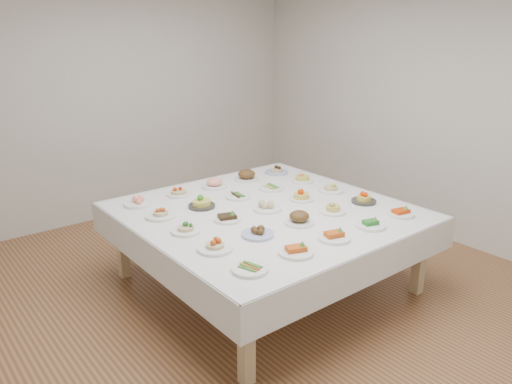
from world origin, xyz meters
TOP-DOWN VIEW (x-y plane):
  - room_envelope at (0.00, 0.00)m, footprint 5.02×5.02m
  - display_table at (0.19, -0.13)m, footprint 2.34×2.34m
  - dish_0 at (-0.65, -0.97)m, footprint 0.25×0.25m
  - dish_1 at (-0.22, -0.97)m, footprint 0.26×0.26m
  - dish_2 at (0.19, -0.96)m, footprint 0.25×0.25m
  - dish_3 at (0.61, -0.98)m, footprint 0.24×0.24m
  - dish_4 at (1.03, -0.97)m, footprint 0.23×0.23m
  - dish_5 at (-0.65, -0.55)m, footprint 0.26×0.26m
  - dish_6 at (-0.24, -0.54)m, footprint 0.26×0.26m
  - dish_7 at (0.20, -0.56)m, footprint 0.25×0.25m
  - dish_8 at (0.61, -0.56)m, footprint 0.23×0.23m
  - dish_9 at (1.03, -0.55)m, footprint 0.23×0.23m
  - dish_10 at (-0.64, -0.13)m, footprint 0.23×0.23m
  - dish_11 at (-0.24, -0.13)m, footprint 0.23×0.23m
  - dish_12 at (0.19, -0.14)m, footprint 0.25×0.25m
  - dish_13 at (0.62, -0.14)m, footprint 0.22×0.22m
  - dish_14 at (1.03, -0.13)m, footprint 0.25×0.25m
  - dish_15 at (-0.64, 0.30)m, footprint 0.26×0.26m
  - dish_16 at (-0.23, 0.29)m, footprint 0.25×0.24m
  - dish_17 at (0.19, 0.30)m, footprint 0.25×0.25m
  - dish_18 at (0.61, 0.30)m, footprint 0.26×0.26m
  - dish_19 at (1.04, 0.29)m, footprint 0.23×0.23m
  - dish_20 at (-0.66, 0.71)m, footprint 0.26×0.26m
  - dish_21 at (-0.22, 0.71)m, footprint 0.23×0.23m
  - dish_22 at (0.20, 0.71)m, footprint 0.25×0.25m
  - dish_23 at (0.61, 0.70)m, footprint 0.26×0.26m
  - dish_24 at (1.03, 0.71)m, footprint 0.26×0.26m

SIDE VIEW (x-z plane):
  - display_table at x=0.19m, z-range 0.31..1.06m
  - dish_18 at x=0.61m, z-range 0.74..0.80m
  - dish_0 at x=-0.65m, z-range 0.74..0.80m
  - dish_17 at x=0.19m, z-range 0.75..0.80m
  - dish_3 at x=0.61m, z-range 0.74..0.83m
  - dish_6 at x=-0.24m, z-range 0.74..0.84m
  - dish_4 at x=1.03m, z-range 0.74..0.84m
  - dish_11 at x=-0.24m, z-range 0.74..0.84m
  - dish_12 at x=0.19m, z-range 0.74..0.85m
  - dish_2 at x=0.19m, z-range 0.74..0.85m
  - dish_1 at x=-0.22m, z-range 0.74..0.86m
  - dish_8 at x=0.61m, z-range 0.74..0.86m
  - dish_15 at x=-0.64m, z-range 0.74..0.86m
  - dish_20 at x=-0.66m, z-range 0.74..0.86m
  - dish_21 at x=-0.22m, z-range 0.74..0.86m
  - dish_10 at x=-0.64m, z-range 0.74..0.86m
  - dish_24 at x=1.03m, z-range 0.74..0.87m
  - dish_5 at x=-0.65m, z-range 0.74..0.87m
  - dish_19 at x=1.04m, z-range 0.74..0.87m
  - dish_9 at x=1.03m, z-range 0.74..0.88m
  - dish_14 at x=1.03m, z-range 0.75..0.88m
  - dish_13 at x=0.62m, z-range 0.75..0.88m
  - dish_22 at x=0.20m, z-range 0.75..0.89m
  - dish_7 at x=0.20m, z-range 0.75..0.89m
  - dish_16 at x=-0.23m, z-range 0.75..0.89m
  - dish_23 at x=0.61m, z-range 0.75..0.89m
  - room_envelope at x=0.00m, z-range 0.43..3.24m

